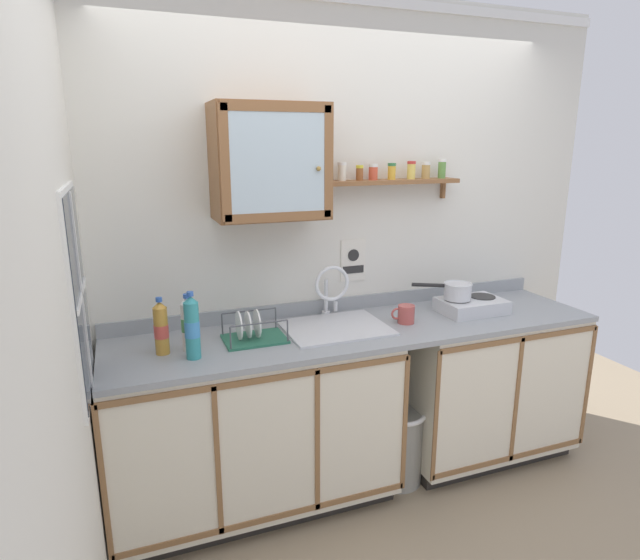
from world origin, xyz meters
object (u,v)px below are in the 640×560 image
object	(u,v)px
saucepan	(457,290)
trash_bin	(399,444)
warning_sign	(353,261)
bottle_juice_amber_2	(161,328)
dish_rack	(252,333)
bottle_detergent_teal_0	(192,328)
mug	(406,314)
sink	(335,332)
hot_plate_stove	(471,305)
wall_cabinet	(270,162)
bottle_opaque_white_1	(188,324)

from	to	relation	value
saucepan	trash_bin	distance (m)	0.95
warning_sign	bottle_juice_amber_2	bearing A→B (deg)	-164.08
bottle_juice_amber_2	dish_rack	distance (m)	0.45
saucepan	warning_sign	xyz separation A→B (m)	(-0.54, 0.28, 0.16)
bottle_detergent_teal_0	mug	size ratio (longest dim) A/B	2.42
sink	trash_bin	size ratio (longest dim) A/B	1.21
mug	hot_plate_stove	bearing A→B (deg)	4.04
mug	wall_cabinet	size ratio (longest dim) A/B	0.23
sink	bottle_detergent_teal_0	distance (m)	0.81
hot_plate_stove	trash_bin	size ratio (longest dim) A/B	0.83
mug	trash_bin	distance (m)	0.76
bottle_juice_amber_2	mug	xyz separation A→B (m)	(1.30, -0.02, -0.08)
hot_plate_stove	mug	world-z (taller)	mug
hot_plate_stove	trash_bin	bearing A→B (deg)	-167.90
wall_cabinet	trash_bin	distance (m)	1.73
warning_sign	saucepan	bearing A→B (deg)	-27.98
mug	warning_sign	size ratio (longest dim) A/B	0.54
bottle_opaque_white_1	wall_cabinet	world-z (taller)	wall_cabinet
dish_rack	mug	world-z (taller)	dish_rack
bottle_detergent_teal_0	dish_rack	distance (m)	0.35
bottle_detergent_teal_0	trash_bin	xyz separation A→B (m)	(1.12, 0.01, -0.85)
wall_cabinet	mug	bearing A→B (deg)	-15.11
saucepan	bottle_opaque_white_1	size ratio (longest dim) A/B	1.14
hot_plate_stove	dish_rack	distance (m)	1.32
hot_plate_stove	trash_bin	xyz separation A→B (m)	(-0.51, -0.11, -0.74)
saucepan	bottle_juice_amber_2	xyz separation A→B (m)	(-1.66, -0.04, -0.01)
saucepan	bottle_juice_amber_2	bearing A→B (deg)	-178.72
bottle_detergent_teal_0	mug	distance (m)	1.18
bottle_detergent_teal_0	sink	bearing A→B (deg)	11.80
saucepan	bottle_detergent_teal_0	world-z (taller)	bottle_detergent_teal_0
bottle_detergent_teal_0	trash_bin	world-z (taller)	bottle_detergent_teal_0
bottle_juice_amber_2	dish_rack	size ratio (longest dim) A/B	0.89
bottle_detergent_teal_0	bottle_juice_amber_2	size ratio (longest dim) A/B	1.15
trash_bin	bottle_detergent_teal_0	bearing A→B (deg)	-179.32
hot_plate_stove	bottle_opaque_white_1	xyz separation A→B (m)	(-1.64, -0.01, 0.09)
sink	hot_plate_stove	distance (m)	0.86
bottle_opaque_white_1	saucepan	bearing A→B (deg)	1.25
bottle_juice_amber_2	mug	size ratio (longest dim) A/B	2.09
hot_plate_stove	warning_sign	bearing A→B (deg)	154.06
saucepan	trash_bin	bearing A→B (deg)	-162.45
mug	wall_cabinet	xyz separation A→B (m)	(-0.70, 0.19, 0.83)
trash_bin	bottle_opaque_white_1	bearing A→B (deg)	175.00
hot_plate_stove	bottle_juice_amber_2	xyz separation A→B (m)	(-1.76, -0.02, 0.09)
bottle_opaque_white_1	warning_sign	bearing A→B (deg)	17.57
hot_plate_stove	trash_bin	distance (m)	0.91
dish_rack	mug	distance (m)	0.86
sink	bottle_opaque_white_1	bearing A→B (deg)	-176.33
bottle_detergent_teal_0	dish_rack	size ratio (longest dim) A/B	1.03
bottle_opaque_white_1	hot_plate_stove	bearing A→B (deg)	0.40
hot_plate_stove	bottle_opaque_white_1	world-z (taller)	bottle_opaque_white_1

